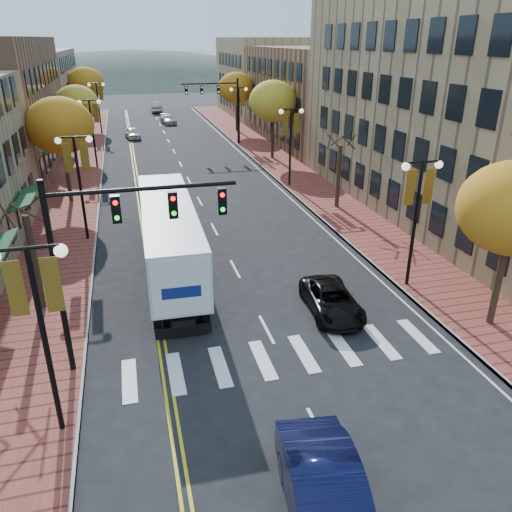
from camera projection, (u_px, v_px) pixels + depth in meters
ground at (298, 391)px, 16.77m from camera, size 200.00×200.00×0.00m
sidewalk_left at (79, 173)px, 43.48m from camera, size 4.00×85.00×0.15m
sidewalk_right at (277, 161)px, 47.63m from camera, size 4.00×85.00×0.15m
building_left_far at (24, 89)px, 65.03m from camera, size 12.00×26.00×9.50m
building_right_near at (493, 95)px, 32.21m from camera, size 15.00×28.00×15.00m
building_right_mid at (334, 95)px, 56.26m from camera, size 15.00×24.00×10.00m
building_right_far at (277, 77)px, 75.57m from camera, size 15.00×20.00×11.00m
tree_left_a at (35, 263)px, 20.89m from camera, size 0.28×0.28×4.20m
tree_left_b at (60, 126)px, 33.79m from camera, size 4.48×4.48×7.21m
tree_left_c at (77, 104)px, 48.14m from camera, size 4.16×4.16×6.69m
tree_left_d at (86, 83)px, 63.88m from camera, size 4.61×4.61×7.42m
tree_right_b at (338, 177)px, 33.90m from camera, size 0.28×0.28×4.20m
tree_right_c at (273, 101)px, 46.80m from camera, size 4.48×4.48×7.21m
tree_right_d at (236, 88)px, 61.05m from camera, size 4.35×4.35×7.00m
lamp_left_a at (38, 307)px, 13.32m from camera, size 1.96×0.36×6.05m
lamp_left_b at (78, 168)px, 27.51m from camera, size 1.96×0.36×6.05m
lamp_left_c at (91, 120)px, 43.47m from camera, size 1.96×0.36×6.05m
lamp_left_d at (98, 98)px, 59.43m from camera, size 1.96×0.36×6.05m
lamp_right_a at (418, 200)px, 22.10m from camera, size 1.96×0.36×6.05m
lamp_right_b at (291, 132)px, 38.05m from camera, size 1.96×0.36×6.05m
lamp_right_c at (239, 104)px, 54.01m from camera, size 1.96×0.36×6.05m
traffic_mast_near at (114, 238)px, 16.19m from camera, size 6.10×0.35×7.00m
traffic_mast_far at (220, 99)px, 53.29m from camera, size 6.10×0.34×7.00m
semi_truck at (168, 228)px, 25.01m from camera, size 2.68×14.78×3.68m
navy_sedan at (327, 501)px, 11.80m from camera, size 2.38×5.22×1.66m
black_suv at (332, 300)px, 21.35m from camera, size 2.28×4.40×1.19m
car_far_white at (133, 133)px, 58.66m from camera, size 1.94×3.89×1.27m
car_far_silver at (168, 119)px, 68.69m from camera, size 2.16×4.30×1.20m
car_far_oncoming at (156, 107)px, 79.41m from camera, size 1.75×4.85×1.59m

